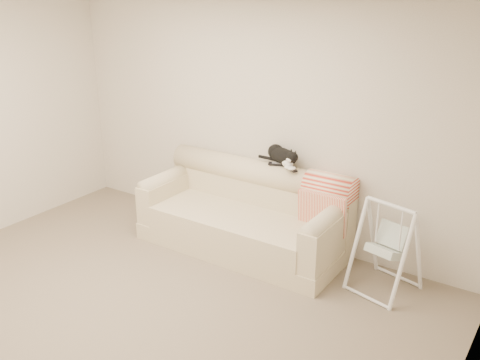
% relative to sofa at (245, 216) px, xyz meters
% --- Properties ---
extents(ground_plane, '(5.00, 5.00, 0.00)m').
position_rel_sofa_xyz_m(ground_plane, '(-0.08, -1.62, -0.35)').
color(ground_plane, '#766555').
rests_on(ground_plane, ground).
extents(room_shell, '(5.04, 4.04, 2.60)m').
position_rel_sofa_xyz_m(room_shell, '(-0.08, -1.62, 1.18)').
color(room_shell, beige).
rests_on(room_shell, ground).
extents(sofa, '(2.20, 0.93, 0.90)m').
position_rel_sofa_xyz_m(sofa, '(0.00, 0.00, 0.00)').
color(sofa, beige).
rests_on(sofa, ground).
extents(remote_a, '(0.19, 0.10, 0.03)m').
position_rel_sofa_xyz_m(remote_a, '(0.24, 0.24, 0.56)').
color(remote_a, black).
rests_on(remote_a, sofa).
extents(remote_b, '(0.17, 0.14, 0.02)m').
position_rel_sofa_xyz_m(remote_b, '(0.44, 0.19, 0.56)').
color(remote_b, black).
rests_on(remote_b, sofa).
extents(tuxedo_cat, '(0.54, 0.36, 0.22)m').
position_rel_sofa_xyz_m(tuxedo_cat, '(0.29, 0.26, 0.65)').
color(tuxedo_cat, black).
rests_on(tuxedo_cat, sofa).
extents(throw_blanket, '(0.50, 0.38, 0.58)m').
position_rel_sofa_xyz_m(throw_blanket, '(0.85, 0.23, 0.37)').
color(throw_blanket, red).
rests_on(throw_blanket, sofa).
extents(baby_swing, '(0.64, 0.67, 0.87)m').
position_rel_sofa_xyz_m(baby_swing, '(1.55, -0.01, 0.08)').
color(baby_swing, white).
rests_on(baby_swing, ground).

